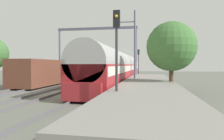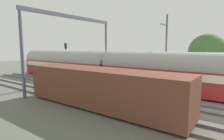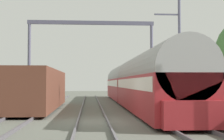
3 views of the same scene
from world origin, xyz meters
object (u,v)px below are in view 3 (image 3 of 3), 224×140
at_px(freight_car, 39,89).
at_px(catenary_gantry, 91,44).
at_px(person_crossing, 149,93).
at_px(railway_signal_far, 138,72).
at_px(passenger_train, 134,82).

bearing_deg(freight_car, catenary_gantry, 61.39).
bearing_deg(person_crossing, railway_signal_far, -110.50).
xyz_separation_m(passenger_train, person_crossing, (1.18, -0.95, -0.94)).
relative_size(person_crossing, catenary_gantry, 0.14).
relative_size(passenger_train, railway_signal_far, 6.44).
bearing_deg(person_crossing, catenary_gantry, -47.11).
bearing_deg(passenger_train, freight_car, -146.68).
xyz_separation_m(freight_car, person_crossing, (8.82, 4.07, -0.44)).
xyz_separation_m(passenger_train, freight_car, (-7.64, -5.02, -0.50)).
xyz_separation_m(freight_car, catenary_gantry, (3.82, 7.00, 4.12)).
bearing_deg(person_crossing, passenger_train, -55.62).
distance_m(railway_signal_far, catenary_gantry, 10.27).
height_order(passenger_train, catenary_gantry, catenary_gantry).
height_order(person_crossing, catenary_gantry, catenary_gantry).
distance_m(passenger_train, railway_signal_far, 10.43).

